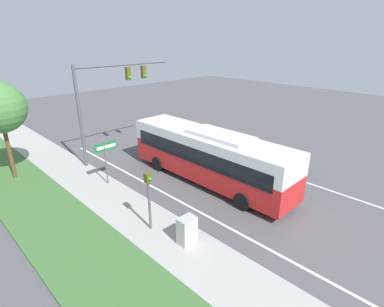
{
  "coord_description": "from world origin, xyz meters",
  "views": [
    {
      "loc": [
        -13.34,
        -7.82,
        8.56
      ],
      "look_at": [
        -1.06,
        4.54,
        1.71
      ],
      "focal_mm": 28.0,
      "sensor_mm": 36.0,
      "label": 1
    }
  ],
  "objects_px": {
    "bus": "(209,154)",
    "street_sign": "(106,154)",
    "utility_cabinet": "(187,230)",
    "pedestrian_signal": "(149,192)",
    "signal_gantry": "(108,91)"
  },
  "relations": [
    {
      "from": "bus",
      "to": "signal_gantry",
      "type": "relative_size",
      "value": 1.51
    },
    {
      "from": "pedestrian_signal",
      "to": "utility_cabinet",
      "type": "xyz_separation_m",
      "value": [
        0.49,
        -1.95,
        -1.29
      ]
    },
    {
      "from": "signal_gantry",
      "to": "pedestrian_signal",
      "type": "distance_m",
      "value": 10.18
    },
    {
      "from": "bus",
      "to": "utility_cabinet",
      "type": "bearing_deg",
      "value": -146.2
    },
    {
      "from": "bus",
      "to": "pedestrian_signal",
      "type": "relative_size",
      "value": 3.82
    },
    {
      "from": "utility_cabinet",
      "to": "pedestrian_signal",
      "type": "bearing_deg",
      "value": 104.17
    },
    {
      "from": "bus",
      "to": "signal_gantry",
      "type": "xyz_separation_m",
      "value": [
        -2.19,
        7.48,
        3.17
      ]
    },
    {
      "from": "bus",
      "to": "street_sign",
      "type": "bearing_deg",
      "value": 139.73
    },
    {
      "from": "pedestrian_signal",
      "to": "street_sign",
      "type": "relative_size",
      "value": 1.07
    },
    {
      "from": "street_sign",
      "to": "utility_cabinet",
      "type": "bearing_deg",
      "value": -94.28
    },
    {
      "from": "pedestrian_signal",
      "to": "street_sign",
      "type": "distance_m",
      "value": 5.67
    },
    {
      "from": "bus",
      "to": "pedestrian_signal",
      "type": "distance_m",
      "value": 5.98
    },
    {
      "from": "bus",
      "to": "pedestrian_signal",
      "type": "xyz_separation_m",
      "value": [
        -5.77,
        -1.58,
        0.2
      ]
    },
    {
      "from": "bus",
      "to": "utility_cabinet",
      "type": "relative_size",
      "value": 9.09
    },
    {
      "from": "pedestrian_signal",
      "to": "street_sign",
      "type": "height_order",
      "value": "pedestrian_signal"
    }
  ]
}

